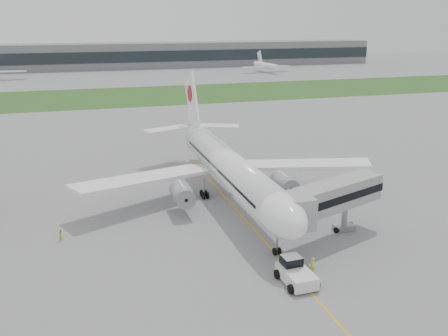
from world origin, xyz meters
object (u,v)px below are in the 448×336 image
object	(u,v)px
pushback_tug	(295,272)
ground_crew_near	(312,265)
airliner	(228,166)
jet_bridge	(328,198)

from	to	relation	value
pushback_tug	ground_crew_near	bearing A→B (deg)	22.03
pushback_tug	ground_crew_near	xyz separation A→B (m)	(2.63, 1.20, -0.24)
pushback_tug	ground_crew_near	distance (m)	2.90
airliner	jet_bridge	size ratio (longest dim) A/B	3.32
airliner	pushback_tug	size ratio (longest dim) A/B	10.50
jet_bridge	ground_crew_near	bearing A→B (deg)	-148.47
pushback_tug	ground_crew_near	world-z (taller)	pushback_tug
pushback_tug	jet_bridge	size ratio (longest dim) A/B	0.32
jet_bridge	pushback_tug	bearing A→B (deg)	-155.02
pushback_tug	jet_bridge	bearing A→B (deg)	43.21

